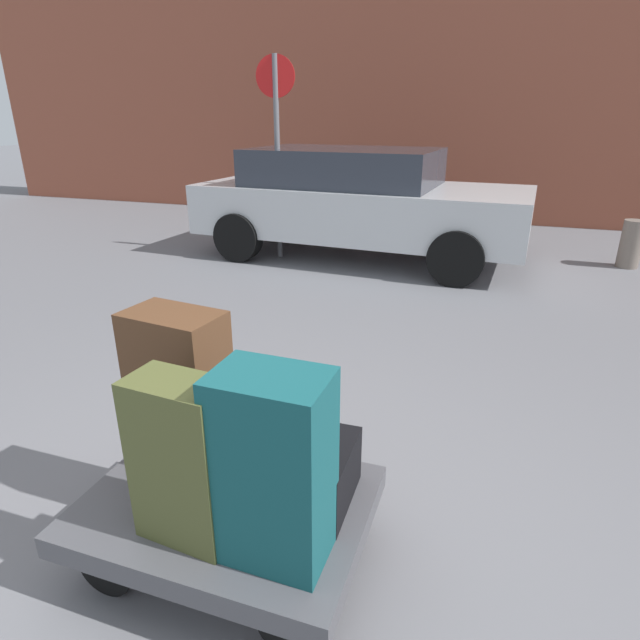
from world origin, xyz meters
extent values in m
plane|color=slate|center=(0.00, 0.00, 0.00)|extent=(60.00, 60.00, 0.00)
cube|color=#4C4C51|center=(0.00, 0.00, 0.29)|extent=(1.16, 0.85, 0.10)
cylinder|color=black|center=(0.40, 0.29, 0.12)|extent=(0.24, 0.06, 0.24)
cylinder|color=black|center=(0.40, -0.29, 0.12)|extent=(0.24, 0.06, 0.24)
cylinder|color=black|center=(-0.40, 0.29, 0.12)|extent=(0.24, 0.06, 0.24)
cylinder|color=black|center=(-0.40, -0.29, 0.12)|extent=(0.24, 0.06, 0.24)
cube|color=#4C5128|center=(-0.04, -0.20, 0.66)|extent=(0.37, 0.24, 0.64)
cube|color=#51331E|center=(-0.32, 0.21, 0.70)|extent=(0.44, 0.30, 0.71)
cube|color=black|center=(0.21, 0.12, 0.47)|extent=(0.58, 0.40, 0.25)
cube|color=#144C51|center=(0.30, -0.17, 0.70)|extent=(0.39, 0.28, 0.71)
cube|color=silver|center=(-0.83, 5.34, 0.64)|extent=(4.40, 2.06, 0.64)
cube|color=#2D333D|center=(-1.08, 5.35, 1.19)|extent=(2.50, 1.73, 0.46)
cylinder|color=black|center=(0.64, 6.10, 0.32)|extent=(0.65, 0.26, 0.64)
cylinder|color=black|center=(0.53, 4.40, 0.32)|extent=(0.65, 0.26, 0.64)
cylinder|color=black|center=(-2.19, 6.27, 0.32)|extent=(0.65, 0.26, 0.64)
cylinder|color=black|center=(-2.30, 4.58, 0.32)|extent=(0.65, 0.26, 0.64)
cylinder|color=#72665B|center=(2.56, 5.90, 0.30)|extent=(0.26, 0.26, 0.60)
cylinder|color=slate|center=(-1.87, 4.96, 1.26)|extent=(0.07, 0.07, 2.52)
cylinder|color=red|center=(-1.87, 4.96, 2.27)|extent=(0.50, 0.07, 0.50)
camera|label=1|loc=(0.93, -1.51, 1.82)|focal=29.19mm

